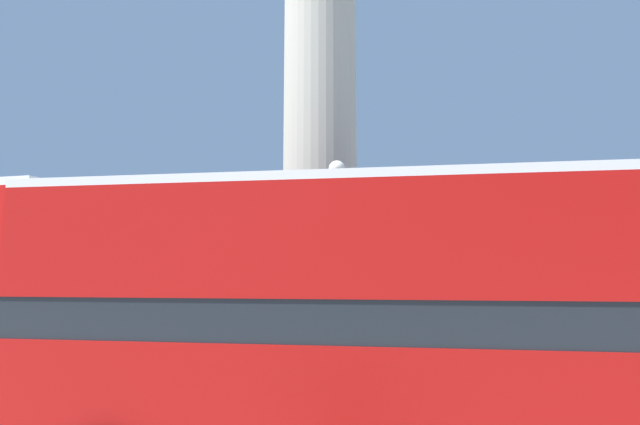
% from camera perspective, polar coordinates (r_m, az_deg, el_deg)
% --- Properties ---
extents(ground_plane, '(200.00, 200.00, 0.00)m').
position_cam_1_polar(ground_plane, '(14.53, 0.00, -18.68)').
color(ground_plane, '#ADA89E').
extents(monument_column, '(4.47, 4.47, 17.60)m').
position_cam_1_polar(monument_column, '(14.85, 0.00, 9.81)').
color(monument_column, '#A39E8E').
rests_on(monument_column, ground_plane).
extents(bus_b, '(11.11, 3.61, 4.25)m').
position_cam_1_polar(bus_b, '(7.34, 10.23, -11.59)').
color(bus_b, '#A80F0C').
rests_on(bus_b, ground_plane).
extents(equestrian_statue, '(3.61, 2.87, 5.46)m').
position_cam_1_polar(equestrian_statue, '(21.08, -19.86, -10.50)').
color(equestrian_statue, '#A39E8E').
rests_on(equestrian_statue, ground_plane).
extents(street_lamp, '(0.37, 0.37, 5.41)m').
position_cam_1_polar(street_lamp, '(10.73, 2.01, -7.85)').
color(street_lamp, black).
rests_on(street_lamp, ground_plane).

